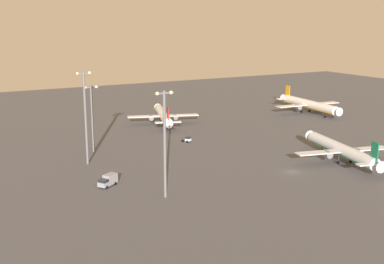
{
  "coord_description": "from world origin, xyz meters",
  "views": [
    {
      "loc": [
        -90.46,
        -106.88,
        42.92
      ],
      "look_at": [
        -9.05,
        43.64,
        4.0
      ],
      "focal_mm": 46.7,
      "sensor_mm": 36.0,
      "label": 1
    }
  ],
  "objects_px": {
    "catering_truck": "(108,180)",
    "apron_light_east": "(85,112)",
    "pushback_tug": "(188,139)",
    "apron_light_west": "(92,114)",
    "airplane_terminal_side": "(163,115)",
    "airplane_near_gate": "(342,150)",
    "airplane_far_stand": "(309,104)",
    "apron_light_central": "(165,138)"
  },
  "relations": [
    {
      "from": "catering_truck",
      "to": "apron_light_east",
      "type": "bearing_deg",
      "value": -34.88
    },
    {
      "from": "catering_truck",
      "to": "pushback_tug",
      "type": "distance_m",
      "value": 51.88
    },
    {
      "from": "catering_truck",
      "to": "apron_light_west",
      "type": "height_order",
      "value": "apron_light_west"
    },
    {
      "from": "airplane_terminal_side",
      "to": "apron_light_west",
      "type": "height_order",
      "value": "apron_light_west"
    },
    {
      "from": "airplane_terminal_side",
      "to": "apron_light_east",
      "type": "distance_m",
      "value": 63.06
    },
    {
      "from": "airplane_near_gate",
      "to": "pushback_tug",
      "type": "distance_m",
      "value": 53.65
    },
    {
      "from": "apron_light_west",
      "to": "airplane_near_gate",
      "type": "bearing_deg",
      "value": -37.3
    },
    {
      "from": "pushback_tug",
      "to": "apron_light_east",
      "type": "xyz_separation_m",
      "value": [
        -39.35,
        -9.6,
        14.84
      ]
    },
    {
      "from": "apron_light_east",
      "to": "airplane_near_gate",
      "type": "bearing_deg",
      "value": -26.91
    },
    {
      "from": "airplane_far_stand",
      "to": "airplane_terminal_side",
      "type": "bearing_deg",
      "value": -3.4
    },
    {
      "from": "pushback_tug",
      "to": "catering_truck",
      "type": "bearing_deg",
      "value": 11.17
    },
    {
      "from": "airplane_far_stand",
      "to": "apron_light_central",
      "type": "relative_size",
      "value": 1.61
    },
    {
      "from": "pushback_tug",
      "to": "apron_light_east",
      "type": "distance_m",
      "value": 43.14
    },
    {
      "from": "apron_light_west",
      "to": "airplane_far_stand",
      "type": "bearing_deg",
      "value": 10.12
    },
    {
      "from": "airplane_far_stand",
      "to": "airplane_terminal_side",
      "type": "xyz_separation_m",
      "value": [
        -69.88,
        9.91,
        -0.43
      ]
    },
    {
      "from": "airplane_near_gate",
      "to": "catering_truck",
      "type": "relative_size",
      "value": 6.44
    },
    {
      "from": "pushback_tug",
      "to": "apron_light_west",
      "type": "relative_size",
      "value": 0.16
    },
    {
      "from": "airplane_terminal_side",
      "to": "apron_light_west",
      "type": "distance_m",
      "value": 49.75
    },
    {
      "from": "airplane_near_gate",
      "to": "pushback_tug",
      "type": "height_order",
      "value": "airplane_near_gate"
    },
    {
      "from": "airplane_near_gate",
      "to": "apron_light_central",
      "type": "xyz_separation_m",
      "value": [
        -60.69,
        -2.21,
        11.27
      ]
    },
    {
      "from": "apron_light_east",
      "to": "apron_light_central",
      "type": "distance_m",
      "value": 38.16
    },
    {
      "from": "airplane_near_gate",
      "to": "apron_light_west",
      "type": "bearing_deg",
      "value": 155.49
    },
    {
      "from": "airplane_near_gate",
      "to": "pushback_tug",
      "type": "bearing_deg",
      "value": 136.4
    },
    {
      "from": "catering_truck",
      "to": "pushback_tug",
      "type": "relative_size",
      "value": 1.7
    },
    {
      "from": "pushback_tug",
      "to": "apron_light_central",
      "type": "distance_m",
      "value": 57.91
    },
    {
      "from": "apron_light_west",
      "to": "apron_light_east",
      "type": "xyz_separation_m",
      "value": [
        -5.98,
        -13.0,
        3.11
      ]
    },
    {
      "from": "airplane_far_stand",
      "to": "pushback_tug",
      "type": "distance_m",
      "value": 79.07
    },
    {
      "from": "catering_truck",
      "to": "apron_light_east",
      "type": "relative_size",
      "value": 0.22
    },
    {
      "from": "pushback_tug",
      "to": "apron_light_west",
      "type": "xyz_separation_m",
      "value": [
        -33.37,
        3.4,
        11.73
      ]
    },
    {
      "from": "airplane_far_stand",
      "to": "apron_light_central",
      "type": "xyz_separation_m",
      "value": [
        -106.67,
        -69.68,
        10.96
      ]
    },
    {
      "from": "airplane_far_stand",
      "to": "apron_light_east",
      "type": "relative_size",
      "value": 1.51
    },
    {
      "from": "apron_light_east",
      "to": "pushback_tug",
      "type": "bearing_deg",
      "value": 13.71
    },
    {
      "from": "airplane_far_stand",
      "to": "pushback_tug",
      "type": "xyz_separation_m",
      "value": [
        -75.63,
        -22.84,
        -3.05
      ]
    },
    {
      "from": "apron_light_west",
      "to": "pushback_tug",
      "type": "bearing_deg",
      "value": -5.81
    },
    {
      "from": "apron_light_west",
      "to": "apron_light_central",
      "type": "distance_m",
      "value": 50.33
    },
    {
      "from": "catering_truck",
      "to": "apron_light_central",
      "type": "height_order",
      "value": "apron_light_central"
    },
    {
      "from": "airplane_near_gate",
      "to": "airplane_far_stand",
      "type": "distance_m",
      "value": 81.65
    },
    {
      "from": "airplane_terminal_side",
      "to": "apron_light_west",
      "type": "xyz_separation_m",
      "value": [
        -39.12,
        -29.36,
        9.11
      ]
    },
    {
      "from": "airplane_near_gate",
      "to": "catering_truck",
      "type": "distance_m",
      "value": 71.45
    },
    {
      "from": "airplane_far_stand",
      "to": "catering_truck",
      "type": "relative_size",
      "value": 7.03
    },
    {
      "from": "catering_truck",
      "to": "apron_light_central",
      "type": "xyz_separation_m",
      "value": [
        9.63,
        -14.63,
        13.5
      ]
    },
    {
      "from": "airplane_far_stand",
      "to": "apron_light_east",
      "type": "bearing_deg",
      "value": 20.43
    }
  ]
}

